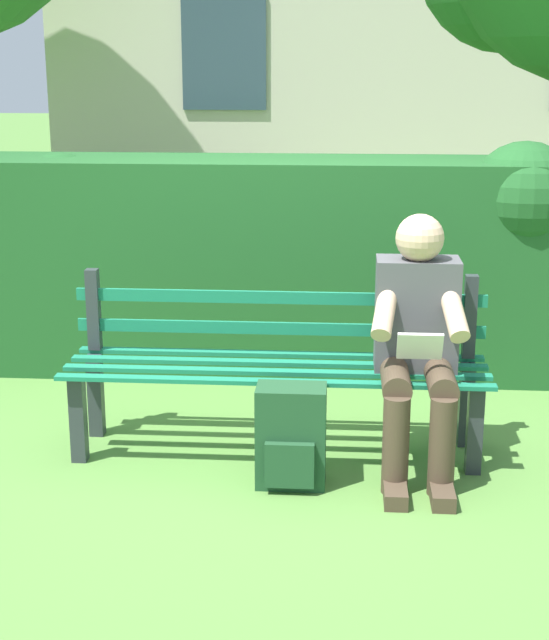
# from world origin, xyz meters

# --- Properties ---
(ground) EXTENTS (60.00, 60.00, 0.00)m
(ground) POSITION_xyz_m (0.00, 0.00, 0.00)
(ground) COLOR #517F38
(park_bench) EXTENTS (2.00, 0.49, 0.85)m
(park_bench) POSITION_xyz_m (0.00, -0.06, 0.43)
(park_bench) COLOR #2D3338
(park_bench) RESTS_ON ground
(person_seated) EXTENTS (0.44, 0.73, 1.17)m
(person_seated) POSITION_xyz_m (-0.65, 0.10, 0.62)
(person_seated) COLOR #4C4C51
(person_seated) RESTS_ON ground
(hedge_backdrop) EXTENTS (4.99, 0.77, 1.40)m
(hedge_backdrop) POSITION_xyz_m (0.14, -1.35, 0.68)
(hedge_backdrop) COLOR #1E5123
(hedge_backdrop) RESTS_ON ground
(backpack) EXTENTS (0.31, 0.26, 0.46)m
(backpack) POSITION_xyz_m (-0.09, 0.35, 0.22)
(backpack) COLOR #1E4728
(backpack) RESTS_ON ground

